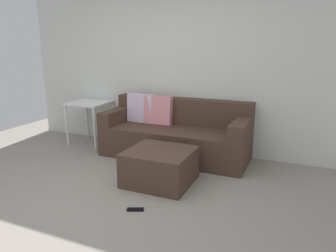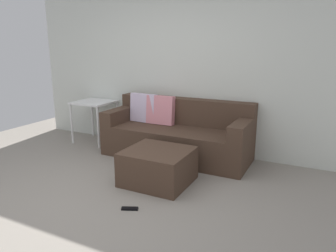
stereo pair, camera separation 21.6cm
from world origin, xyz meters
TOP-DOWN VIEW (x-y plane):
  - ground_plane at (0.00, 0.00)m, footprint 7.01×7.01m
  - wall_back at (0.00, 2.28)m, footprint 5.39×0.10m
  - couch_sectional at (0.20, 1.86)m, footprint 2.20×0.85m
  - ottoman at (0.41, 0.87)m, footprint 0.78×0.73m
  - side_table at (-1.41, 1.91)m, footprint 0.63×0.61m
  - remote_near_ottoman at (0.47, 0.13)m, footprint 0.18×0.12m

SIDE VIEW (x-z plane):
  - ground_plane at x=0.00m, z-range 0.00..0.00m
  - remote_near_ottoman at x=0.47m, z-range 0.00..0.02m
  - ottoman at x=0.41m, z-range 0.00..0.42m
  - couch_sectional at x=0.20m, z-range -0.12..0.80m
  - side_table at x=-1.41m, z-range 0.26..0.98m
  - wall_back at x=0.00m, z-range 0.00..2.67m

